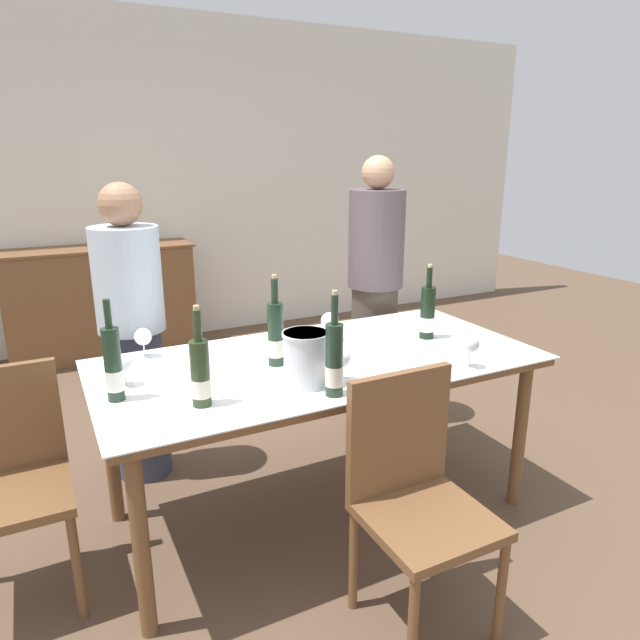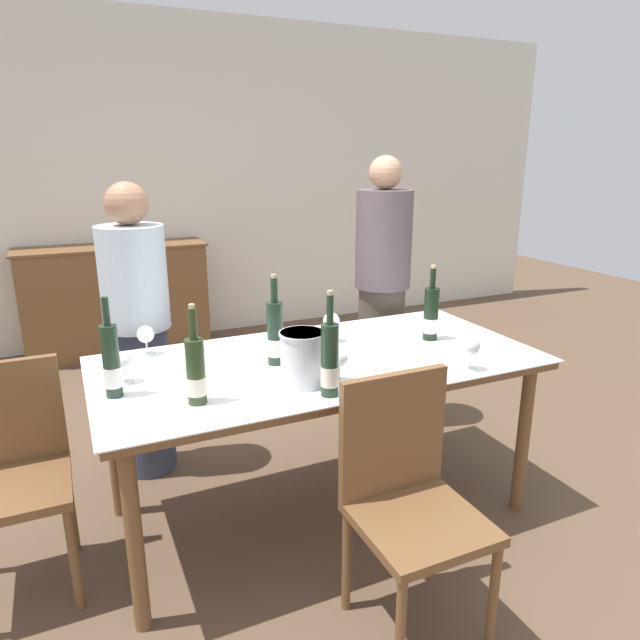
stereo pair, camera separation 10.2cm
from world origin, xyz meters
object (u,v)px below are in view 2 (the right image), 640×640
object	(u,v)px
sideboard_cabinet	(117,300)
wine_glass_0	(471,347)
dining_table	(320,373)
wine_bottle_0	(275,334)
person_guest_left	(382,297)
ice_bucket	(303,357)
chair_near_front	(407,488)
wine_bottle_1	(111,362)
wine_glass_1	(320,337)
wine_bottle_4	(196,371)
wine_bottle_3	(330,361)
wine_glass_5	(123,362)
wine_glass_4	(331,322)
wine_bottle_2	(431,315)
chair_left_end	(9,463)
wine_glass_3	(340,360)
wine_glass_2	(146,335)
person_host	(139,334)

from	to	relation	value
sideboard_cabinet	wine_glass_0	world-z (taller)	wine_glass_0
dining_table	wine_bottle_0	size ratio (longest dim) A/B	4.91
wine_glass_0	person_guest_left	world-z (taller)	person_guest_left
ice_bucket	chair_near_front	world-z (taller)	ice_bucket
wine_bottle_1	wine_glass_1	xyz separation A→B (m)	(0.86, 0.02, -0.02)
wine_bottle_4	wine_glass_0	bearing A→B (deg)	-7.42
wine_bottle_3	person_guest_left	size ratio (longest dim) A/B	0.25
wine_bottle_0	wine_glass_5	xyz separation A→B (m)	(-0.62, 0.05, -0.05)
wine_glass_0	wine_bottle_3	bearing A→B (deg)	179.35
wine_glass_4	wine_bottle_0	bearing A→B (deg)	-153.42
wine_bottle_2	chair_left_end	distance (m)	1.91
ice_bucket	wine_glass_3	world-z (taller)	ice_bucket
dining_table	wine_glass_5	xyz separation A→B (m)	(-0.82, 0.08, 0.16)
person_guest_left	wine_glass_4	bearing A→B (deg)	-138.67
wine_bottle_2	chair_near_front	world-z (taller)	wine_bottle_2
wine_bottle_3	wine_glass_1	distance (m)	0.37
wine_bottle_4	chair_left_end	world-z (taller)	wine_bottle_4
dining_table	person_guest_left	world-z (taller)	person_guest_left
wine_bottle_0	wine_glass_4	xyz separation A→B (m)	(0.35, 0.18, -0.04)
wine_glass_2	chair_left_end	xyz separation A→B (m)	(-0.58, -0.29, -0.35)
ice_bucket	wine_glass_0	xyz separation A→B (m)	(0.70, -0.15, -0.01)
wine_bottle_1	chair_left_end	bearing A→B (deg)	161.93
dining_table	wine_glass_4	world-z (taller)	wine_glass_4
wine_bottle_0	person_host	bearing A→B (deg)	123.59
wine_glass_1	chair_near_front	distance (m)	0.77
person_guest_left	wine_bottle_4	bearing A→B (deg)	-144.60
wine_bottle_0	dining_table	bearing A→B (deg)	-6.86
wine_glass_4	chair_left_end	world-z (taller)	wine_glass_4
wine_glass_1	person_guest_left	world-z (taller)	person_guest_left
wine_glass_2	chair_left_end	bearing A→B (deg)	-152.91
chair_left_end	person_host	bearing A→B (deg)	48.57
sideboard_cabinet	wine_bottle_4	xyz separation A→B (m)	(0.02, -3.04, 0.44)
sideboard_cabinet	wine_bottle_0	world-z (taller)	wine_bottle_0
wine_bottle_4	wine_glass_0	xyz separation A→B (m)	(1.12, -0.15, -0.02)
wine_bottle_1	wine_bottle_3	world-z (taller)	wine_bottle_3
wine_glass_4	chair_near_front	size ratio (longest dim) A/B	0.16
wine_bottle_0	person_guest_left	distance (m)	1.17
wine_glass_4	wine_glass_5	size ratio (longest dim) A/B	1.11
wine_bottle_1	wine_bottle_0	bearing A→B (deg)	5.99
wine_bottle_1	wine_glass_3	distance (m)	0.86
wine_bottle_3	chair_near_front	xyz separation A→B (m)	(0.15, -0.32, -0.39)
wine_glass_2	wine_glass_4	world-z (taller)	wine_glass_4
chair_near_front	wine_glass_5	bearing A→B (deg)	137.35
person_guest_left	wine_glass_1	bearing A→B (deg)	-135.33
wine_bottle_4	wine_glass_5	xyz separation A→B (m)	(-0.22, 0.31, -0.04)
sideboard_cabinet	wine_glass_5	world-z (taller)	sideboard_cabinet
sideboard_cabinet	dining_table	world-z (taller)	sideboard_cabinet
wine_glass_1	sideboard_cabinet	bearing A→B (deg)	102.07
sideboard_cabinet	wine_glass_1	size ratio (longest dim) A/B	9.55
sideboard_cabinet	wine_glass_2	distance (m)	2.47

